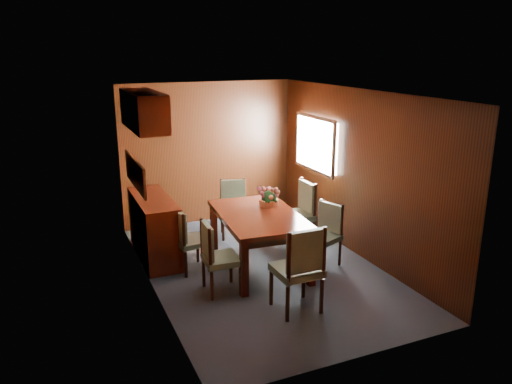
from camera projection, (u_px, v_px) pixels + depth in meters
name	position (u px, v px, depth m)	size (l,w,h in m)	color
ground	(262.00, 269.00, 6.89)	(4.50, 4.50, 0.00)	#363F4A
room_shell	(245.00, 149.00, 6.68)	(3.06, 4.52, 2.41)	black
sideboard	(154.00, 228.00, 7.16)	(0.48, 1.40, 0.90)	#3A1107
dining_table	(259.00, 221.00, 6.79)	(1.17, 1.73, 0.77)	#3A1107
chair_left_near	(216.00, 254.00, 6.10)	(0.44, 0.46, 0.93)	black
chair_left_far	(187.00, 237.00, 6.70)	(0.46, 0.48, 0.89)	black
chair_right_near	(326.00, 231.00, 6.92)	(0.53, 0.54, 0.89)	black
chair_right_far	(300.00, 210.00, 7.61)	(0.46, 0.48, 1.00)	black
chair_head	(300.00, 265.00, 5.60)	(0.51, 0.49, 1.06)	black
chair_foot	(234.00, 205.00, 8.02)	(0.53, 0.52, 0.92)	black
flower_centerpiece	(269.00, 196.00, 7.08)	(0.30, 0.30, 0.30)	#BF613A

